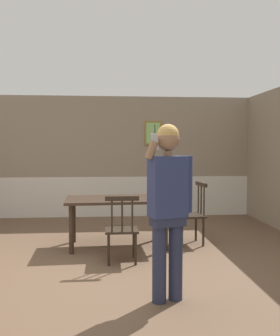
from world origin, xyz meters
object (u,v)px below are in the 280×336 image
(chair_by_doorway, at_px, (192,214))
(dining_table, at_px, (118,204))
(person_figure, at_px, (168,200))
(chair_near_window, at_px, (122,229))

(chair_by_doorway, bearing_deg, dining_table, 86.40)
(person_figure, bearing_deg, chair_by_doorway, -125.81)
(dining_table, relative_size, chair_near_window, 1.77)
(dining_table, xyz_separation_m, chair_near_window, (0.03, -0.83, -0.21))
(chair_by_doorway, relative_size, person_figure, 0.56)
(person_figure, bearing_deg, chair_near_window, -89.99)
(dining_table, xyz_separation_m, person_figure, (0.45, -2.15, 0.36))
(chair_by_doorway, height_order, person_figure, person_figure)
(chair_near_window, xyz_separation_m, chair_by_doorway, (1.14, 0.88, 0.03))
(chair_by_doorway, bearing_deg, person_figure, 155.52)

